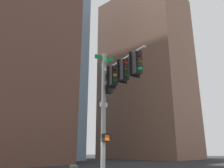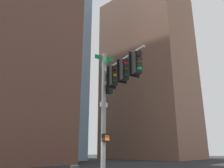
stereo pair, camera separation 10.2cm
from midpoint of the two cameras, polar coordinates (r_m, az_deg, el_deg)
signal_pole_assembly at (r=11.45m, az=0.61°, el=-1.67°), size 3.87×1.85×7.17m
building_brick_midblock at (r=64.49m, az=9.05°, el=2.55°), size 22.82×16.35×45.57m
building_glass_tower at (r=68.34m, az=-22.07°, el=17.14°), size 32.64×22.10×76.91m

